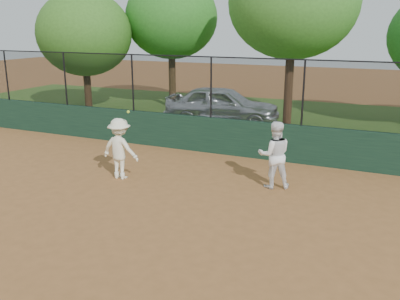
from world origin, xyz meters
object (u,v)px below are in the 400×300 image
at_px(player_main, 120,149).
at_px(tree_2, 293,2).
at_px(tree_0, 84,34).
at_px(player_second, 274,155).
at_px(parked_car, 222,105).
at_px(tree_1, 171,18).

xyz_separation_m(player_main, tree_2, (2.62, 8.80, 4.19)).
distance_m(player_main, tree_0, 11.01).
xyz_separation_m(player_second, tree_0, (-11.25, 6.82, 2.87)).
distance_m(parked_car, tree_2, 5.06).
bearing_deg(parked_car, tree_0, 81.09).
height_order(tree_0, tree_1, tree_1).
xyz_separation_m(player_second, player_main, (-4.10, -1.04, -0.04)).
relative_size(parked_car, player_main, 2.43).
relative_size(tree_0, tree_1, 0.88).
relative_size(parked_car, tree_1, 0.75).
height_order(parked_car, player_second, player_second).
bearing_deg(parked_car, tree_1, 45.72).
bearing_deg(parked_car, player_second, -156.80).
bearing_deg(tree_1, tree_2, -15.51).
bearing_deg(player_second, parked_car, -83.41).
distance_m(player_main, tree_2, 10.09).
relative_size(player_second, player_main, 0.89).
relative_size(player_second, tree_0, 0.31).
xyz_separation_m(parked_car, tree_1, (-3.89, 2.84, 3.67)).
height_order(parked_car, tree_0, tree_0).
bearing_deg(tree_0, tree_2, 5.49).
height_order(tree_1, tree_2, tree_2).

